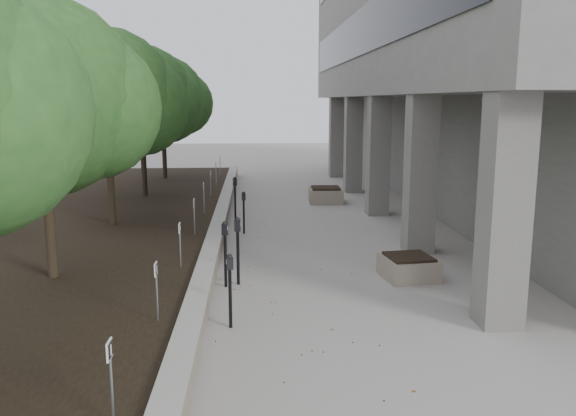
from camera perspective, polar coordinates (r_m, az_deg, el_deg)
name	(u,v)px	position (r m, az deg, el deg)	size (l,w,h in m)	color
ground	(308,354)	(9.25, 1.95, -14.08)	(90.00, 90.00, 0.00)	#9B968F
retaining_wall	(221,221)	(17.77, -6.63, -1.25)	(0.39, 26.00, 0.50)	gray
planting_bed	(98,224)	(18.37, -18.15, -1.49)	(7.00, 26.00, 0.40)	black
crabapple_tree_2	(43,139)	(12.08, -22.85, 6.22)	(4.60, 4.00, 5.44)	#24521F
crabapple_tree_3	(108,127)	(16.87, -17.25, 7.56)	(4.60, 4.00, 5.44)	#24521F
crabapple_tree_4	(142,121)	(21.76, -14.13, 8.26)	(4.60, 4.00, 5.44)	#24521F
crabapple_tree_5	(163,117)	(26.69, -12.16, 8.70)	(4.60, 4.00, 5.44)	#24521F
parking_sign_1	(111,382)	(6.76, -16.92, -16.03)	(0.04, 0.22, 0.96)	black
parking_sign_2	(157,292)	(9.49, -12.73, -8.01)	(0.04, 0.22, 0.96)	black
parking_sign_3	(180,245)	(12.34, -10.52, -3.61)	(0.04, 0.22, 0.96)	black
parking_sign_4	(194,217)	(15.25, -9.16, -0.87)	(0.04, 0.22, 0.96)	black
parking_sign_5	(204,198)	(18.19, -8.23, 0.99)	(0.04, 0.22, 0.96)	black
parking_sign_6	(211,184)	(21.14, -7.57, 2.33)	(0.04, 0.22, 0.96)	black
parking_sign_7	(216,174)	(24.11, -7.07, 3.34)	(0.04, 0.22, 0.96)	black
parking_sign_8	(220,166)	(27.08, -6.67, 4.13)	(0.04, 0.22, 0.96)	black
parking_meter_1	(230,291)	(10.04, -5.69, -8.10)	(0.13, 0.09, 1.31)	black
parking_meter_2	(238,251)	(12.31, -4.93, -4.22)	(0.14, 0.10, 1.46)	black
parking_meter_3	(225,254)	(12.18, -6.16, -4.52)	(0.14, 0.10, 1.41)	black
parking_meter_4	(244,213)	(17.00, -4.35, -0.46)	(0.12, 0.09, 1.25)	black
parking_meter_5	(235,198)	(19.13, -5.20, 0.98)	(0.14, 0.10, 1.40)	black
planter_front	(409,267)	(13.09, 11.73, -5.66)	(1.10, 1.10, 0.51)	gray
planter_back	(326,195)	(22.31, 3.69, 1.31)	(1.27, 1.27, 0.59)	gray
berry_scatter	(284,264)	(13.93, -0.38, -5.49)	(3.30, 14.10, 0.02)	maroon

